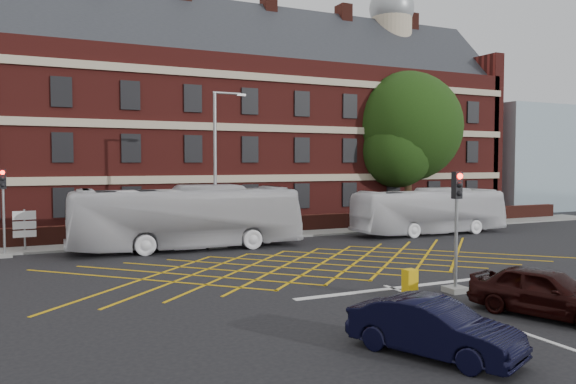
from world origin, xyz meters
name	(u,v)px	position (x,y,z in m)	size (l,w,h in m)	color
ground	(344,272)	(0.00, 0.00, 0.00)	(120.00, 120.00, 0.00)	black
victorian_building	(200,121)	(0.25, 22.00, 7.84)	(51.00, 12.17, 20.40)	#5B1A17
boundary_wall	(238,227)	(0.00, 13.00, 0.55)	(56.00, 0.50, 1.10)	#451912
far_pavement	(243,236)	(0.00, 12.00, 0.06)	(60.00, 3.00, 0.12)	slate
glass_block	(527,159)	(34.00, 21.00, 5.00)	(14.00, 10.00, 10.00)	#99B2BF
box_junction_hatching	(321,264)	(0.00, 2.00, 0.01)	(11.50, 0.12, 0.02)	#CC990C
stop_line	(393,288)	(0.00, -3.50, 0.01)	(8.00, 0.30, 0.02)	silver
centre_line	(541,339)	(0.00, -10.00, 0.01)	(0.15, 14.00, 0.02)	silver
bus_left	(187,217)	(-4.36, 8.79, 1.70)	(2.85, 12.18, 3.39)	silver
bus_right	(430,211)	(11.38, 8.37, 1.47)	(2.48, 10.58, 2.95)	white
car_navy	(433,328)	(-3.37, -9.79, 0.68)	(1.43, 4.11, 1.35)	black
car_maroon	(546,292)	(1.90, -8.52, 0.75)	(1.77, 4.40, 1.50)	black
deciduous_tree	(406,134)	(15.42, 16.24, 6.85)	(8.73, 8.73, 11.81)	black
traffic_light_near	(456,243)	(1.66, -4.93, 1.76)	(0.70, 0.70, 4.27)	slate
traffic_light_far	(4,221)	(-13.05, 10.11, 1.76)	(0.70, 0.70, 4.27)	slate
street_lamp	(216,195)	(-2.73, 8.80, 2.85)	(2.25, 1.00, 8.40)	slate
direction_signs	(25,225)	(-12.15, 11.38, 1.38)	(1.10, 0.16, 2.20)	gray
utility_cabinet	(410,284)	(-0.40, -5.01, 0.50)	(0.41, 0.39, 1.00)	#E7B30D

